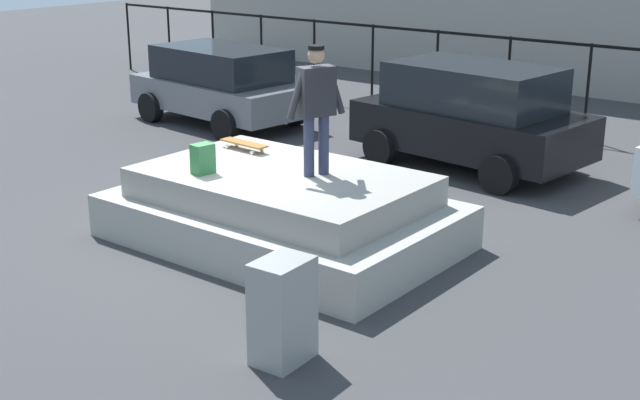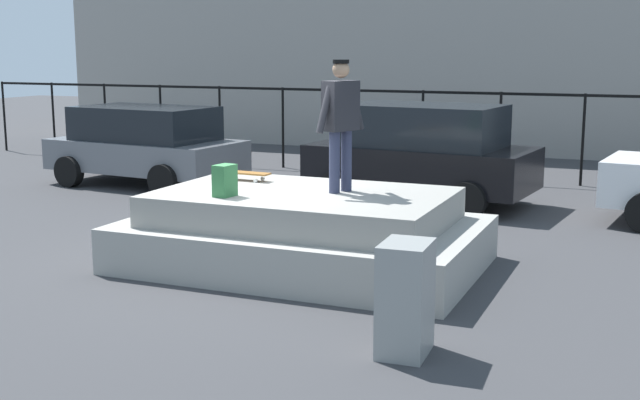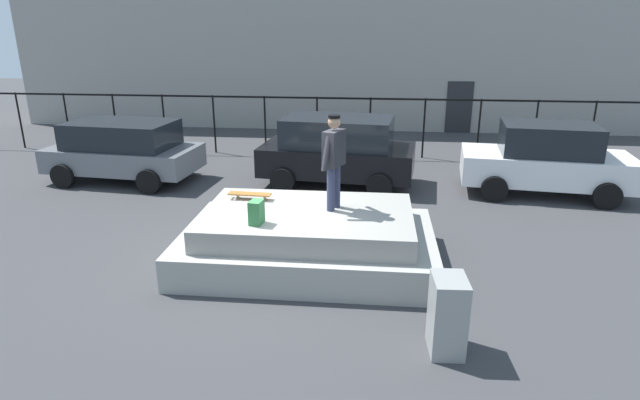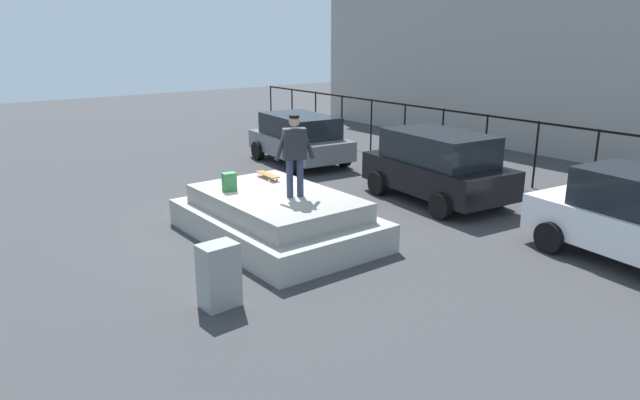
# 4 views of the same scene
# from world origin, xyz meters

# --- Properties ---
(ground_plane) EXTENTS (60.00, 60.00, 0.00)m
(ground_plane) POSITION_xyz_m (0.00, 0.00, 0.00)
(ground_plane) COLOR #38383A
(concrete_ledge) EXTENTS (4.54, 2.92, 0.99)m
(concrete_ledge) POSITION_xyz_m (0.71, 0.11, 0.45)
(concrete_ledge) COLOR #9E9B93
(concrete_ledge) RESTS_ON ground_plane
(skateboarder) EXTENTS (0.41, 0.82, 1.70)m
(skateboarder) POSITION_xyz_m (1.15, 0.30, 1.97)
(skateboarder) COLOR #2D334C
(skateboarder) RESTS_ON concrete_ledge
(skateboard) EXTENTS (0.83, 0.26, 0.12)m
(skateboard) POSITION_xyz_m (-0.47, 0.65, 1.09)
(skateboard) COLOR brown
(skateboard) RESTS_ON concrete_ledge
(backpack) EXTENTS (0.24, 0.31, 0.40)m
(backpack) POSITION_xyz_m (-0.07, -0.58, 1.19)
(backpack) COLOR #33723F
(backpack) RESTS_ON concrete_ledge
(car_grey_hatchback_near) EXTENTS (4.17, 2.46, 1.64)m
(car_grey_hatchback_near) POSITION_xyz_m (-4.98, 4.80, 0.88)
(car_grey_hatchback_near) COLOR slate
(car_grey_hatchback_near) RESTS_ON ground_plane
(car_black_hatchback_mid) EXTENTS (4.22, 2.54, 1.82)m
(car_black_hatchback_mid) POSITION_xyz_m (0.90, 5.02, 0.96)
(car_black_hatchback_mid) COLOR black
(car_black_hatchback_mid) RESTS_ON ground_plane
(car_white_sedan_far) EXTENTS (4.27, 2.38, 1.80)m
(car_white_sedan_far) POSITION_xyz_m (6.19, 4.73, 0.91)
(car_white_sedan_far) COLOR white
(car_white_sedan_far) RESTS_ON ground_plane
(utility_box) EXTENTS (0.47, 0.62, 1.07)m
(utility_box) POSITION_xyz_m (2.88, -2.43, 0.54)
(utility_box) COLOR gray
(utility_box) RESTS_ON ground_plane
(fence_row) EXTENTS (24.06, 0.06, 1.91)m
(fence_row) POSITION_xyz_m (-0.00, 8.21, 1.29)
(fence_row) COLOR black
(fence_row) RESTS_ON ground_plane
(warehouse_building) EXTENTS (26.23, 6.71, 6.45)m
(warehouse_building) POSITION_xyz_m (0.00, 15.63, 3.24)
(warehouse_building) COLOR gray
(warehouse_building) RESTS_ON ground_plane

